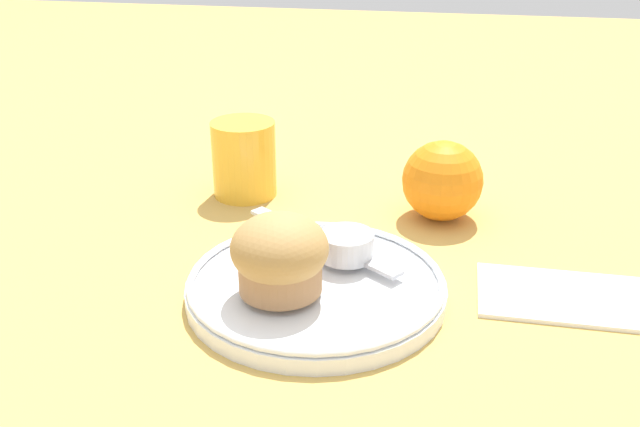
% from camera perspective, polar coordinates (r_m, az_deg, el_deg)
% --- Properties ---
extents(ground_plane, '(3.00, 3.00, 0.00)m').
position_cam_1_polar(ground_plane, '(0.63, 1.84, -5.84)').
color(ground_plane, tan).
extents(plate, '(0.22, 0.22, 0.02)m').
position_cam_1_polar(plate, '(0.61, -0.32, -5.84)').
color(plate, white).
rests_on(plate, ground_plane).
extents(muffin, '(0.08, 0.08, 0.07)m').
position_cam_1_polar(muffin, '(0.57, -3.24, -3.36)').
color(muffin, '#9E7047').
rests_on(muffin, plate).
extents(cream_ramekin, '(0.05, 0.05, 0.02)m').
position_cam_1_polar(cream_ramekin, '(0.63, 2.47, -2.49)').
color(cream_ramekin, silver).
rests_on(cream_ramekin, plate).
extents(berry_pair, '(0.03, 0.02, 0.02)m').
position_cam_1_polar(berry_pair, '(0.64, -1.98, -2.39)').
color(berry_pair, '#4C194C').
rests_on(berry_pair, plate).
extents(butter_knife, '(0.16, 0.12, 0.00)m').
position_cam_1_polar(butter_knife, '(0.66, 0.09, -2.12)').
color(butter_knife, '#B7B7BC').
rests_on(butter_knife, plate).
extents(orange_fruit, '(0.08, 0.08, 0.08)m').
position_cam_1_polar(orange_fruit, '(0.75, 9.76, 2.60)').
color(orange_fruit, orange).
rests_on(orange_fruit, ground_plane).
extents(juice_glass, '(0.07, 0.07, 0.09)m').
position_cam_1_polar(juice_glass, '(0.80, -6.09, 4.37)').
color(juice_glass, gold).
rests_on(juice_glass, ground_plane).
extents(folded_napkin, '(0.16, 0.09, 0.01)m').
position_cam_1_polar(folded_napkin, '(0.64, 19.61, -6.21)').
color(folded_napkin, white).
rests_on(folded_napkin, ground_plane).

